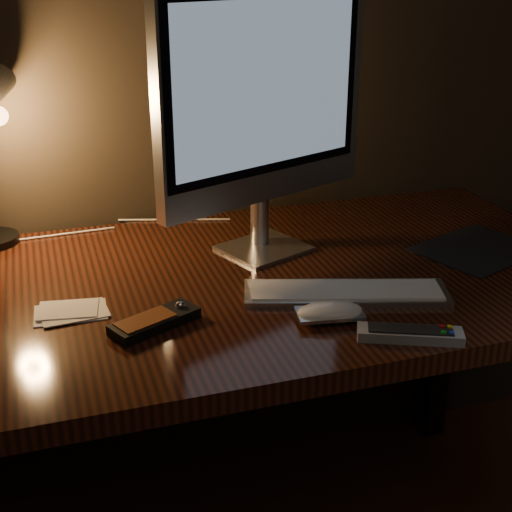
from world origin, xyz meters
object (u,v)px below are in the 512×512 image
object	(u,v)px
monitor	(265,103)
media_remote	(155,321)
keyboard	(346,292)
desk	(203,323)
mouse	(330,314)
tv_remote	(410,334)

from	to	relation	value
monitor	media_remote	size ratio (longest dim) A/B	3.21
keyboard	monitor	bearing A→B (deg)	123.82
desk	mouse	world-z (taller)	mouse
desk	monitor	bearing A→B (deg)	15.71
monitor	tv_remote	bearing A→B (deg)	-98.00
desk	keyboard	distance (m)	0.34
monitor	tv_remote	world-z (taller)	monitor
desk	media_remote	world-z (taller)	media_remote
keyboard	media_remote	bearing A→B (deg)	-161.20
desk	monitor	distance (m)	0.47
media_remote	tv_remote	xyz separation A→B (m)	(0.39, -0.17, -0.00)
desk	monitor	world-z (taller)	monitor
media_remote	monitor	bearing A→B (deg)	17.71
monitor	keyboard	world-z (taller)	monitor
monitor	keyboard	distance (m)	0.40
monitor	media_remote	distance (m)	0.49
desk	tv_remote	size ratio (longest dim) A/B	9.18
tv_remote	mouse	bearing A→B (deg)	157.78
monitor	media_remote	xyz separation A→B (m)	(-0.28, -0.26, -0.30)
desk	monitor	size ratio (longest dim) A/B	3.01
keyboard	media_remote	xyz separation A→B (m)	(-0.36, -0.01, 0.00)
monitor	tv_remote	size ratio (longest dim) A/B	3.05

